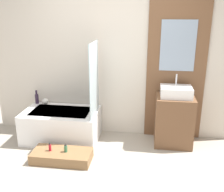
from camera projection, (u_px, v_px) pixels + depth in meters
ground_plane at (96, 187)px, 3.21m from camera, size 12.00×12.00×0.00m
wall_tiled_back at (113, 59)px, 4.28m from camera, size 4.20×0.06×2.60m
wall_wood_accent at (177, 60)px, 4.10m from camera, size 0.92×0.04×2.60m
bathtub at (62, 125)px, 4.32m from camera, size 1.21×0.74×0.50m
glass_shower_screen at (94, 79)px, 3.95m from camera, size 0.01×0.62×1.12m
wooden_step_bench at (62, 156)px, 3.74m from camera, size 0.84×0.39×0.15m
vanity_cabinet at (174, 120)px, 4.14m from camera, size 0.58×0.49×0.80m
sink at (176, 92)px, 3.99m from camera, size 0.47×0.36×0.33m
vase_tall_dark at (37, 98)px, 4.56m from camera, size 0.06×0.06×0.24m
vase_round_light at (45, 101)px, 4.53m from camera, size 0.11×0.11×0.11m
bottle_soap_primary at (50, 147)px, 3.73m from camera, size 0.04×0.04×0.12m
bottle_soap_secondary at (66, 149)px, 3.70m from camera, size 0.05×0.05×0.11m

